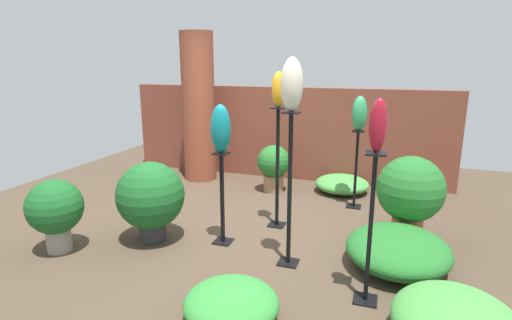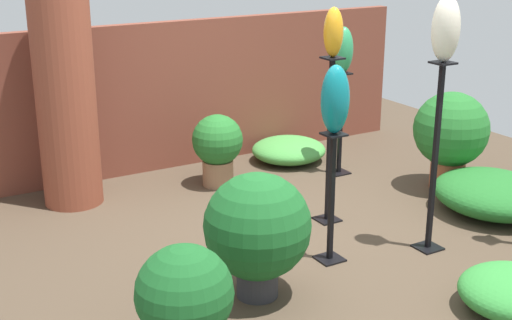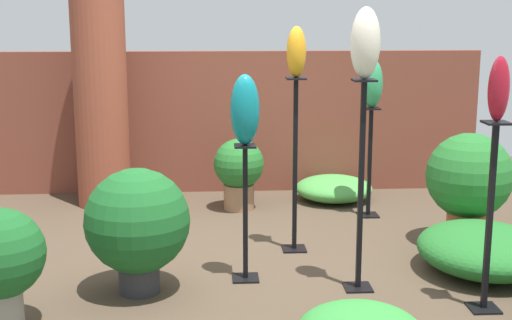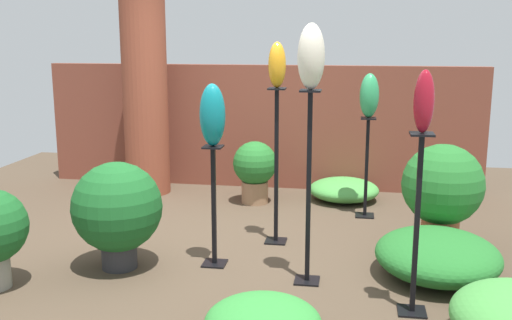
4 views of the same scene
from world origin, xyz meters
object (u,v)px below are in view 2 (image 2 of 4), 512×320
object	(u,v)px
potted_plant_front_right	(218,145)
art_vase_ivory	(446,29)
pedestal_ivory	(434,166)
art_vase_amber	(333,32)
pedestal_jade	(340,128)
potted_plant_back_center	(184,298)
brick_pillar	(64,75)
art_vase_teal	(335,99)
potted_plant_walkway_edge	(257,229)
potted_plant_near_pillar	(451,133)
pedestal_amber	(329,148)
art_vase_jade	(343,50)
pedestal_teal	(331,204)

from	to	relation	value
potted_plant_front_right	art_vase_ivory	bearing A→B (deg)	-70.14
pedestal_ivory	art_vase_amber	bearing A→B (deg)	112.57
pedestal_jade	potted_plant_back_center	bearing A→B (deg)	-140.49
brick_pillar	art_vase_amber	size ratio (longest dim) A/B	5.99
art_vase_teal	potted_plant_walkway_edge	distance (m)	1.13
brick_pillar	pedestal_jade	world-z (taller)	brick_pillar
potted_plant_back_center	pedestal_jade	bearing A→B (deg)	39.51
art_vase_ivory	potted_plant_near_pillar	size ratio (longest dim) A/B	0.50
art_vase_ivory	art_vase_teal	world-z (taller)	art_vase_ivory
pedestal_ivory	art_vase_amber	size ratio (longest dim) A/B	3.74
potted_plant_front_right	potted_plant_near_pillar	size ratio (longest dim) A/B	0.75
art_vase_ivory	potted_plant_near_pillar	world-z (taller)	art_vase_ivory
pedestal_amber	art_vase_teal	world-z (taller)	art_vase_teal
pedestal_amber	potted_plant_walkway_edge	distance (m)	1.51
art_vase_jade	potted_plant_walkway_edge	world-z (taller)	art_vase_jade
brick_pillar	potted_plant_walkway_edge	bearing A→B (deg)	-76.23
art_vase_teal	potted_plant_walkway_edge	bearing A→B (deg)	-165.45
pedestal_ivory	pedestal_amber	xyz separation A→B (m)	(-0.37, 0.89, -0.03)
pedestal_ivory	art_vase_teal	xyz separation A→B (m)	(-0.82, 0.24, 0.59)
pedestal_amber	art_vase_jade	size ratio (longest dim) A/B	3.17
brick_pillar	pedestal_teal	xyz separation A→B (m)	(1.38, -2.24, -0.76)
pedestal_ivory	pedestal_teal	bearing A→B (deg)	163.83
art_vase_ivory	art_vase_teal	distance (m)	0.98
art_vase_ivory	potted_plant_front_right	bearing A→B (deg)	109.86
pedestal_ivory	potted_plant_front_right	bearing A→B (deg)	109.86
potted_plant_back_center	potted_plant_front_right	bearing A→B (deg)	59.21
potted_plant_front_right	potted_plant_near_pillar	bearing A→B (deg)	-32.61
pedestal_teal	art_vase_amber	distance (m)	1.45
art_vase_teal	potted_plant_near_pillar	world-z (taller)	art_vase_teal
pedestal_ivory	potted_plant_back_center	bearing A→B (deg)	-167.92
pedestal_ivory	art_vase_ivory	world-z (taller)	art_vase_ivory
art_vase_teal	art_vase_amber	bearing A→B (deg)	55.66
art_vase_amber	potted_plant_back_center	distance (m)	2.76
pedestal_amber	potted_plant_near_pillar	distance (m)	1.53
art_vase_teal	potted_plant_walkway_edge	size ratio (longest dim) A/B	0.56
potted_plant_front_right	potted_plant_near_pillar	distance (m)	2.31
pedestal_amber	art_vase_amber	bearing A→B (deg)	0.00
potted_plant_front_right	pedestal_jade	bearing A→B (deg)	-14.52
pedestal_teal	potted_plant_walkway_edge	bearing A→B (deg)	-165.45
potted_plant_walkway_edge	potted_plant_near_pillar	distance (m)	2.90
pedestal_jade	pedestal_ivory	bearing A→B (deg)	-104.42
pedestal_jade	potted_plant_back_center	world-z (taller)	pedestal_jade
pedestal_jade	art_vase_teal	world-z (taller)	art_vase_teal
pedestal_amber	pedestal_jade	xyz separation A→B (m)	(0.85, 0.98, -0.19)
art_vase_teal	potted_plant_walkway_edge	xyz separation A→B (m)	(-0.78, -0.20, -0.78)
pedestal_jade	art_vase_amber	distance (m)	1.76
pedestal_amber	pedestal_ivory	bearing A→B (deg)	-67.43
brick_pillar	potted_plant_walkway_edge	distance (m)	2.62
pedestal_teal	art_vase_ivory	world-z (taller)	art_vase_ivory
pedestal_jade	potted_plant_back_center	size ratio (longest dim) A/B	1.37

